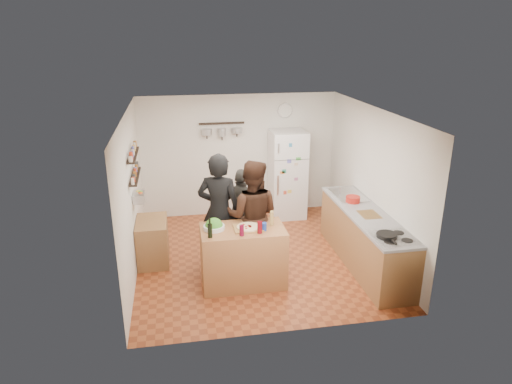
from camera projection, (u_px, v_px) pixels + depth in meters
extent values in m
plane|color=brown|center=(257.00, 257.00, 7.86)|extent=(4.20, 4.20, 0.00)
plane|color=white|center=(257.00, 112.00, 7.02)|extent=(4.20, 4.20, 0.00)
plane|color=silver|center=(239.00, 156.00, 9.39)|extent=(4.00, 0.00, 4.00)
plane|color=silver|center=(131.00, 196.00, 7.11)|extent=(0.00, 4.20, 4.20)
plane|color=silver|center=(372.00, 182.00, 7.77)|extent=(0.00, 4.20, 4.20)
cube|color=#9A5D38|center=(243.00, 256.00, 6.91)|extent=(1.25, 0.72, 0.91)
cube|color=olive|center=(248.00, 228.00, 6.75)|extent=(0.42, 0.34, 0.02)
cylinder|color=beige|center=(248.00, 227.00, 6.74)|extent=(0.34, 0.34, 0.02)
cylinder|color=silver|center=(214.00, 227.00, 6.72)|extent=(0.31, 0.31, 0.06)
cylinder|color=black|center=(210.00, 231.00, 6.44)|extent=(0.07, 0.07, 0.20)
cylinder|color=#56071F|center=(242.00, 230.00, 6.50)|extent=(0.07, 0.07, 0.16)
cylinder|color=#5A070F|center=(260.00, 227.00, 6.58)|extent=(0.07, 0.07, 0.18)
cylinder|color=#A48344|center=(272.00, 219.00, 6.85)|extent=(0.06, 0.06, 0.19)
cylinder|color=navy|center=(264.00, 227.00, 6.67)|extent=(0.07, 0.07, 0.12)
imported|color=black|center=(219.00, 212.00, 7.26)|extent=(0.81, 0.67, 1.92)
imported|color=black|center=(252.00, 216.00, 7.22)|extent=(1.05, 0.92, 1.82)
imported|color=#282724|center=(243.00, 212.00, 7.80)|extent=(0.94, 0.80, 1.51)
cube|color=#9E7042|center=(365.00, 239.00, 7.48)|extent=(0.63, 2.63, 0.90)
cube|color=white|center=(394.00, 238.00, 6.44)|extent=(0.60, 0.62, 0.02)
cylinder|color=black|center=(387.00, 235.00, 6.44)|extent=(0.29, 0.29, 0.06)
cube|color=silver|center=(348.00, 195.00, 8.11)|extent=(0.50, 0.80, 0.03)
cube|color=olive|center=(369.00, 215.00, 7.25)|extent=(0.30, 0.40, 0.02)
cylinder|color=red|center=(353.00, 199.00, 7.76)|extent=(0.24, 0.24, 0.10)
cube|color=white|center=(287.00, 174.00, 9.34)|extent=(0.70, 0.68, 1.80)
cylinder|color=silver|center=(285.00, 111.00, 9.23)|extent=(0.30, 0.03, 0.30)
cube|color=black|center=(135.00, 176.00, 7.22)|extent=(0.12, 1.00, 0.02)
cube|color=black|center=(133.00, 155.00, 7.10)|extent=(0.12, 1.00, 0.02)
cube|color=silver|center=(139.00, 197.00, 7.34)|extent=(0.18, 0.35, 0.14)
cube|color=olive|center=(153.00, 241.00, 7.60)|extent=(0.50, 0.80, 0.73)
cube|color=black|center=(222.00, 123.00, 9.00)|extent=(0.90, 0.04, 0.04)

